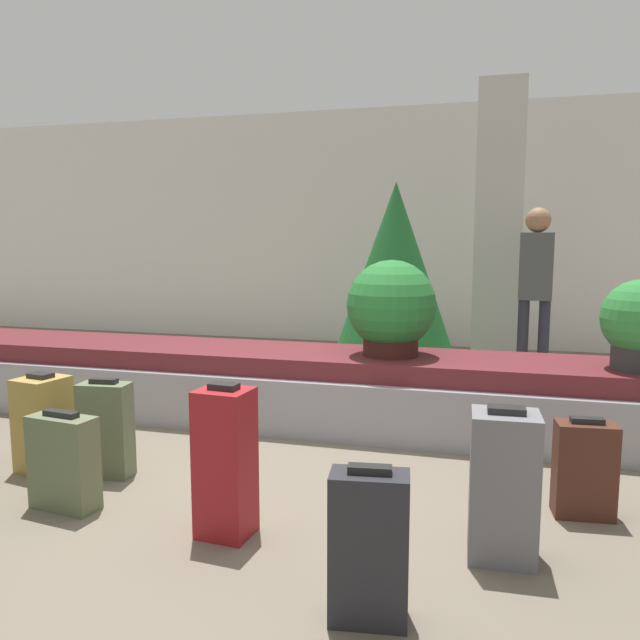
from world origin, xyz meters
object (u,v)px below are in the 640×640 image
suitcase_2 (584,469)px  decorated_tree (395,272)px  suitcase_4 (43,423)px  suitcase_1 (369,547)px  traveler_0 (536,278)px  suitcase_0 (64,462)px  suitcase_3 (225,462)px  suitcase_5 (503,486)px  pillar (498,226)px  suitcase_6 (106,429)px  potted_plant_0 (391,308)px

suitcase_2 → decorated_tree: 3.55m
suitcase_4 → suitcase_1: bearing=-14.0°
traveler_0 → suitcase_1: bearing=-96.5°
suitcase_0 → suitcase_3: size_ratio=0.71×
suitcase_3 → suitcase_4: suitcase_3 is taller
suitcase_5 → suitcase_4: bearing=169.6°
suitcase_2 → decorated_tree: decorated_tree is taller
pillar → suitcase_4: pillar is taller
pillar → suitcase_6: size_ratio=5.21×
suitcase_2 → decorated_tree: size_ratio=0.26×
pillar → suitcase_4: (-2.75, -4.28, -1.30)m
suitcase_0 → potted_plant_0: potted_plant_0 is taller
suitcase_3 → suitcase_6: size_ratio=1.25×
suitcase_2 → suitcase_5: (-0.42, -0.57, 0.09)m
suitcase_5 → suitcase_1: bearing=-130.8°
suitcase_1 → potted_plant_0: size_ratio=0.85×
suitcase_1 → suitcase_3: (-0.81, 0.51, 0.07)m
suitcase_3 → decorated_tree: 3.88m
suitcase_5 → traveler_0: bearing=82.3°
pillar → suitcase_0: pillar is taller
suitcase_2 → potted_plant_0: size_ratio=0.74×
pillar → suitcase_0: size_ratio=5.89×
suitcase_4 → decorated_tree: size_ratio=0.31×
suitcase_6 → decorated_tree: decorated_tree is taller
suitcase_0 → suitcase_1: bearing=-9.8°
suitcase_1 → suitcase_2: suitcase_1 is taller
suitcase_2 → suitcase_3: (-1.73, -0.70, 0.12)m
potted_plant_0 → traveler_0: 2.23m
suitcase_1 → suitcase_2: bearing=45.1°
suitcase_1 → suitcase_5: bearing=44.2°
potted_plant_0 → traveler_0: (1.15, 1.91, 0.13)m
suitcase_0 → potted_plant_0: (1.47, 1.91, 0.67)m
suitcase_1 → suitcase_2: 1.51m
potted_plant_0 → suitcase_3: bearing=-104.4°
suitcase_5 → pillar: bearing=87.9°
pillar → suitcase_3: 5.11m
suitcase_0 → traveler_0: bearing=63.0°
traveler_0 → suitcase_6: bearing=-124.2°
pillar → suitcase_1: (-0.46, -5.30, -1.30)m
suitcase_3 → traveler_0: 4.26m
suitcase_2 → suitcase_4: suitcase_4 is taller
suitcase_3 → suitcase_5: (1.31, 0.12, -0.03)m
suitcase_6 → decorated_tree: (1.27, 3.29, 0.81)m
suitcase_3 → decorated_tree: (0.25, 3.81, 0.74)m
suitcase_1 → suitcase_5: (0.50, 0.63, 0.05)m
decorated_tree → suitcase_4: bearing=-117.5°
suitcase_0 → potted_plant_0: size_ratio=0.75×
suitcase_4 → potted_plant_0: bearing=46.2°
suitcase_3 → suitcase_1: bearing=-27.2°
suitcase_4 → suitcase_5: (2.78, -0.38, 0.05)m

